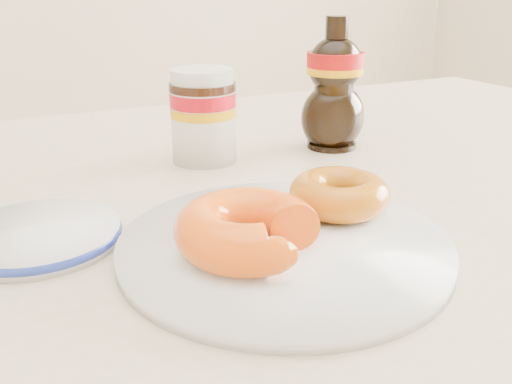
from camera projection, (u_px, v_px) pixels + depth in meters
name	position (u px, v px, depth m)	size (l,w,h in m)	color
dining_table	(256.00, 268.00, 0.60)	(1.40, 0.90, 0.75)	beige
plate	(284.00, 246.00, 0.45)	(0.26, 0.26, 0.01)	white
donut_bitten	(248.00, 229.00, 0.42)	(0.11, 0.11, 0.04)	#F94E0E
donut_whole	(339.00, 194.00, 0.50)	(0.09, 0.09, 0.03)	#AC560B
nutella_jar	(203.00, 112.00, 0.66)	(0.08, 0.08, 0.11)	white
syrup_bottle	(334.00, 84.00, 0.70)	(0.08, 0.07, 0.16)	black
blue_rim_saucer	(38.00, 235.00, 0.47)	(0.13, 0.13, 0.01)	white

